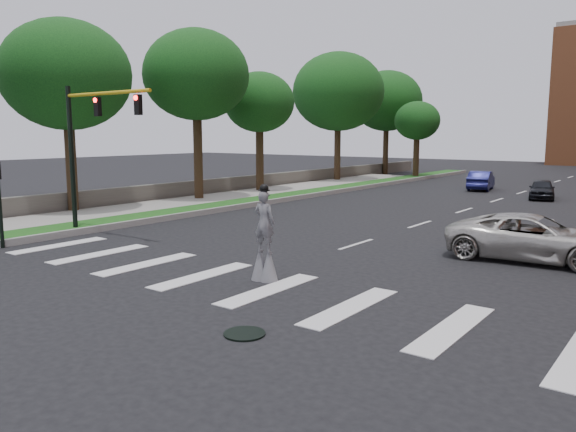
# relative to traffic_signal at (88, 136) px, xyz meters

# --- Properties ---
(ground_plane) EXTENTS (160.00, 160.00, 0.00)m
(ground_plane) POSITION_rel_traffic_signal_xyz_m (9.78, -3.00, -4.15)
(ground_plane) COLOR black
(ground_plane) RESTS_ON ground
(grass_median) EXTENTS (2.00, 60.00, 0.25)m
(grass_median) POSITION_rel_traffic_signal_xyz_m (-1.72, 17.00, -4.03)
(grass_median) COLOR #184D16
(grass_median) RESTS_ON ground
(median_curb) EXTENTS (0.20, 60.00, 0.28)m
(median_curb) POSITION_rel_traffic_signal_xyz_m (-0.67, 17.00, -4.01)
(median_curb) COLOR gray
(median_curb) RESTS_ON ground
(sidewalk_left) EXTENTS (4.00, 60.00, 0.18)m
(sidewalk_left) POSITION_rel_traffic_signal_xyz_m (-4.72, 7.00, -4.06)
(sidewalk_left) COLOR gray
(sidewalk_left) RESTS_ON ground
(stone_wall) EXTENTS (0.50, 56.00, 1.10)m
(stone_wall) POSITION_rel_traffic_signal_xyz_m (-7.22, 19.00, -3.60)
(stone_wall) COLOR #534F47
(stone_wall) RESTS_ON ground
(manhole) EXTENTS (0.90, 0.90, 0.04)m
(manhole) POSITION_rel_traffic_signal_xyz_m (12.78, -5.00, -4.13)
(manhole) COLOR black
(manhole) RESTS_ON ground
(traffic_signal) EXTENTS (5.30, 0.23, 6.20)m
(traffic_signal) POSITION_rel_traffic_signal_xyz_m (0.00, 0.00, 0.00)
(traffic_signal) COLOR black
(traffic_signal) RESTS_ON ground
(stilt_performer) EXTENTS (0.84, 0.55, 2.83)m
(stilt_performer) POSITION_rel_traffic_signal_xyz_m (10.31, -1.28, -3.02)
(stilt_performer) COLOR black
(stilt_performer) RESTS_ON ground
(suv_crossing) EXTENTS (5.78, 3.02, 1.55)m
(suv_crossing) POSITION_rel_traffic_signal_xyz_m (15.94, 6.15, -3.37)
(suv_crossing) COLOR beige
(suv_crossing) RESTS_ON ground
(car_near) EXTENTS (2.29, 4.01, 1.29)m
(car_near) POSITION_rel_traffic_signal_xyz_m (11.89, 25.51, -3.51)
(car_near) COLOR black
(car_near) RESTS_ON ground
(car_mid) EXTENTS (2.28, 4.56, 1.44)m
(car_mid) POSITION_rel_traffic_signal_xyz_m (6.77, 29.12, -3.43)
(car_mid) COLOR #16184F
(car_mid) RESTS_ON ground
(tree_1) EXTENTS (6.71, 6.71, 10.11)m
(tree_1) POSITION_rel_traffic_signal_xyz_m (-6.71, 3.41, 3.08)
(tree_1) COLOR black
(tree_1) RESTS_ON ground
(tree_2) EXTENTS (6.57, 6.57, 10.62)m
(tree_2) POSITION_rel_traffic_signal_xyz_m (-5.37, 11.43, 3.64)
(tree_2) COLOR black
(tree_2) RESTS_ON ground
(tree_3) EXTENTS (5.03, 5.03, 8.59)m
(tree_3) POSITION_rel_traffic_signal_xyz_m (-5.54, 17.72, 2.24)
(tree_3) COLOR black
(tree_3) RESTS_ON ground
(tree_4) EXTENTS (8.03, 8.03, 11.27)m
(tree_4) POSITION_rel_traffic_signal_xyz_m (-6.03, 29.15, 3.69)
(tree_4) COLOR black
(tree_4) RESTS_ON ground
(tree_5) EXTENTS (7.29, 7.29, 10.67)m
(tree_5) POSITION_rel_traffic_signal_xyz_m (-6.71, 39.81, 3.39)
(tree_5) COLOR black
(tree_5) RESTS_ON ground
(tree_6) EXTENTS (4.25, 4.25, 7.25)m
(tree_6) POSITION_rel_traffic_signal_xyz_m (-1.79, 36.46, 1.22)
(tree_6) COLOR black
(tree_6) RESTS_ON ground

